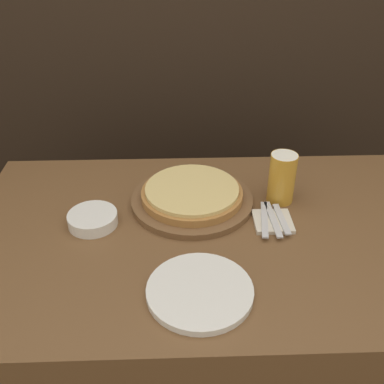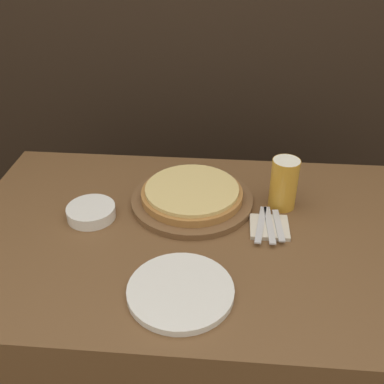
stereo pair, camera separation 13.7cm
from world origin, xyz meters
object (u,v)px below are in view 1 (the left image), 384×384
Objects in this scene: beer_glass at (282,176)px; dinner_plate at (200,291)px; fork at (264,219)px; dinner_knife at (273,219)px; spoon at (282,219)px; pizza_on_board at (192,196)px; side_bowl at (93,219)px.

beer_glass reaches higher than dinner_plate.
fork and dinner_knife have the same top height.
fork is 0.05m from spoon.
pizza_on_board is at bearing 90.77° from dinner_plate.
pizza_on_board is 0.28m from spoon.
pizza_on_board is 0.28m from beer_glass.
spoon is at bearing 0.00° from fork.
dinner_plate is (0.01, -0.39, -0.02)m from pizza_on_board.
pizza_on_board is 2.17× the size of dinner_knife.
beer_glass is 1.11× the size of side_bowl.
side_bowl reaches higher than spoon.
fork is (0.21, -0.11, -0.01)m from pizza_on_board.
spoon is at bearing 0.00° from dinner_knife.
fork is 1.18× the size of spoon.
pizza_on_board is 0.24m from fork.
beer_glass is 0.92× the size of dinner_knife.
dinner_knife is (-0.04, -0.12, -0.07)m from beer_glass.
beer_glass is 0.15m from dinner_knife.
pizza_on_board is at bearing 154.03° from dinner_knife.
dinner_plate is at bearing -89.23° from pizza_on_board.
dinner_knife is at bearing 180.00° from spoon.
pizza_on_board is at bearing 156.27° from spoon.
side_bowl is 0.52m from dinner_knife.
side_bowl reaches higher than dinner_knife.
spoon is (0.26, -0.11, -0.01)m from pizza_on_board.
side_bowl is at bearing 178.60° from spoon.
beer_glass is at bearing 1.70° from pizza_on_board.
pizza_on_board is at bearing 18.89° from side_bowl.
fork is at bearing 180.00° from spoon.
beer_glass is at bearing 10.77° from side_bowl.
dinner_knife is 0.02m from spoon.
pizza_on_board reaches higher than side_bowl.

